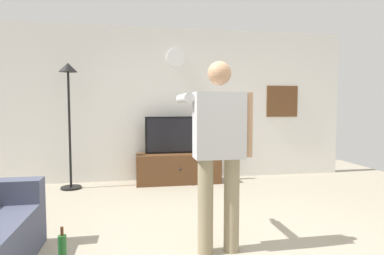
# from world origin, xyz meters

# --- Properties ---
(ground_plane) EXTENTS (8.40, 8.40, 0.00)m
(ground_plane) POSITION_xyz_m (0.00, 0.00, 0.00)
(ground_plane) COLOR #9E937F
(back_wall) EXTENTS (6.40, 0.10, 2.70)m
(back_wall) POSITION_xyz_m (0.00, 2.95, 1.35)
(back_wall) COLOR silver
(back_wall) RESTS_ON ground_plane
(tv_stand) EXTENTS (1.43, 0.49, 0.51)m
(tv_stand) POSITION_xyz_m (0.01, 2.60, 0.25)
(tv_stand) COLOR brown
(tv_stand) RESTS_ON ground_plane
(television) EXTENTS (1.12, 0.07, 0.63)m
(television) POSITION_xyz_m (0.01, 2.65, 0.82)
(television) COLOR black
(television) RESTS_ON tv_stand
(wall_clock) EXTENTS (0.32, 0.03, 0.32)m
(wall_clock) POSITION_xyz_m (0.01, 2.89, 2.17)
(wall_clock) COLOR white
(framed_picture) EXTENTS (0.61, 0.04, 0.58)m
(framed_picture) POSITION_xyz_m (2.04, 2.90, 1.41)
(framed_picture) COLOR brown
(floor_lamp) EXTENTS (0.32, 0.32, 2.00)m
(floor_lamp) POSITION_xyz_m (-1.74, 2.51, 1.43)
(floor_lamp) COLOR black
(floor_lamp) RESTS_ON ground_plane
(person_standing_nearer_lamp) EXTENTS (0.62, 0.78, 1.72)m
(person_standing_nearer_lamp) POSITION_xyz_m (0.03, -0.04, 0.98)
(person_standing_nearer_lamp) COLOR gray
(person_standing_nearer_lamp) RESTS_ON ground_plane
(beverage_bottle) EXTENTS (0.07, 0.07, 0.36)m
(beverage_bottle) POSITION_xyz_m (-1.29, -0.17, 0.15)
(beverage_bottle) COLOR #1E5923
(beverage_bottle) RESTS_ON ground_plane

